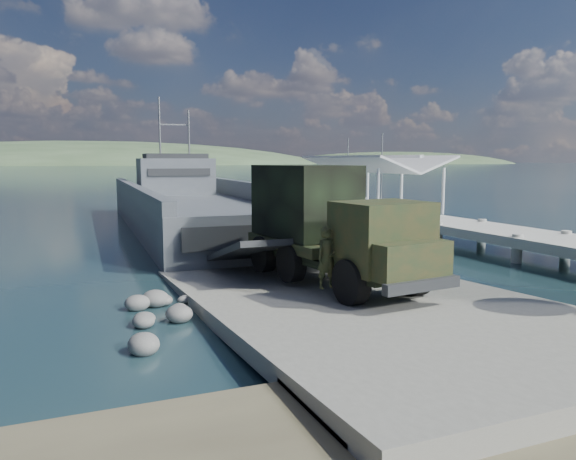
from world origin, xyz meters
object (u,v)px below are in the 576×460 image
(landing_craft, at_px, (201,216))
(sailboat_far, at_px, (348,205))
(military_truck, at_px, (328,224))
(soldier, at_px, (327,270))
(sailboat_near, at_px, (382,209))
(pier, at_px, (381,206))

(landing_craft, xyz_separation_m, sailboat_far, (17.84, 10.30, -0.53))
(sailboat_far, bearing_deg, landing_craft, -162.77)
(military_truck, relative_size, soldier, 4.81)
(military_truck, height_order, sailboat_far, sailboat_far)
(military_truck, bearing_deg, sailboat_far, 53.51)
(sailboat_far, bearing_deg, soldier, -132.65)
(soldier, relative_size, sailboat_near, 0.26)
(landing_craft, xyz_separation_m, soldier, (-1.90, -24.07, 0.55))
(soldier, xyz_separation_m, sailboat_far, (19.75, 34.37, -1.08))
(sailboat_near, distance_m, sailboat_far, 5.77)
(sailboat_far, bearing_deg, military_truck, -132.86)
(pier, distance_m, sailboat_near, 10.94)
(pier, bearing_deg, landing_craft, 159.52)
(pier, relative_size, landing_craft, 1.15)
(pier, height_order, military_truck, pier)
(landing_craft, distance_m, soldier, 24.15)
(military_truck, bearing_deg, sailboat_near, 47.81)
(pier, xyz_separation_m, sailboat_far, (5.55, 14.89, -1.21))
(military_truck, height_order, soldier, military_truck)
(sailboat_near, height_order, sailboat_far, sailboat_near)
(pier, height_order, landing_craft, landing_craft)
(military_truck, relative_size, sailboat_near, 1.24)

